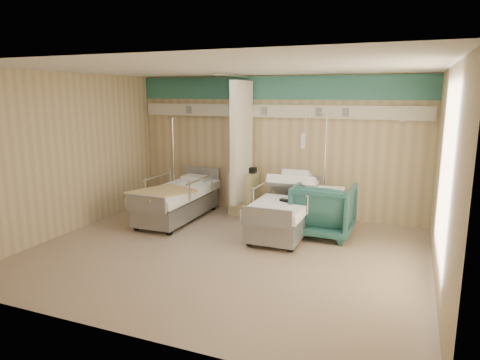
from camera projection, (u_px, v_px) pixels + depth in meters
name	position (u px, v px, depth m)	size (l,w,h in m)	color
ground	(225.00, 253.00, 6.68)	(6.00, 5.00, 0.00)	gray
room_walls	(229.00, 132.00, 6.55)	(6.04, 5.04, 2.82)	tan
bed_right	(285.00, 216.00, 7.58)	(1.00, 2.16, 0.63)	white
bed_left	(177.00, 204.00, 8.39)	(1.00, 2.16, 0.63)	white
bedside_cabinet	(244.00, 193.00, 8.80)	(0.50, 0.48, 0.85)	#D1C383
visitor_armchair	(324.00, 210.00, 7.42)	(0.99, 1.02, 0.93)	#20504D
waffle_blanket	(324.00, 181.00, 7.34)	(0.69, 0.61, 0.08)	white
iv_stand_right	(323.00, 201.00, 8.14)	(0.38, 0.38, 2.10)	silver
iv_stand_left	(174.00, 190.00, 9.19)	(0.35, 0.35, 1.96)	silver
call_remote	(285.00, 200.00, 7.30)	(0.19, 0.08, 0.04)	black
tan_blanket	(161.00, 192.00, 7.93)	(0.85, 1.07, 0.04)	tan
toiletry_bag	(251.00, 170.00, 8.71)	(0.21, 0.13, 0.11)	black
white_cup	(236.00, 170.00, 8.72)	(0.08, 0.08, 0.12)	white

